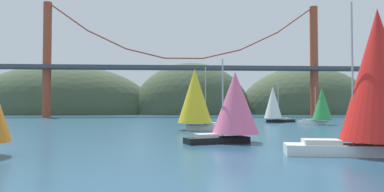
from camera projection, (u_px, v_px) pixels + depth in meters
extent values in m
plane|color=navy|center=(226.00, 157.00, 23.88)|extent=(360.00, 360.00, 0.00)
ellipsoid|color=#425138|center=(306.00, 114.00, 162.01)|extent=(65.59, 44.00, 45.09)
ellipsoid|color=#425138|center=(61.00, 114.00, 155.48)|extent=(87.00, 44.00, 45.77)
ellipsoid|color=#425138|center=(191.00, 114.00, 158.89)|extent=(55.88, 44.00, 47.98)
cylinder|color=#A34228|center=(47.00, 59.00, 116.63)|extent=(2.80, 2.80, 39.64)
cylinder|color=#A34228|center=(314.00, 61.00, 121.97)|extent=(2.80, 2.80, 39.64)
cube|color=#47474C|center=(184.00, 68.00, 119.22)|extent=(130.09, 6.00, 1.20)
cylinder|color=#A34228|center=(67.00, 16.00, 117.48)|extent=(13.73, 0.50, 9.95)
cylinder|color=#A34228|center=(106.00, 39.00, 117.99)|extent=(13.65, 0.50, 6.81)
cylinder|color=#A34228|center=(145.00, 53.00, 118.61)|extent=(13.56, 0.50, 3.67)
cylinder|color=#A34228|center=(184.00, 58.00, 119.32)|extent=(13.44, 0.50, 0.50)
cylinder|color=#A34228|center=(221.00, 54.00, 120.13)|extent=(13.56, 0.50, 3.67)
cylinder|color=#A34228|center=(259.00, 41.00, 121.05)|extent=(13.65, 0.50, 6.81)
cylinder|color=#A34228|center=(295.00, 20.00, 122.05)|extent=(13.73, 0.50, 9.95)
cube|color=white|center=(210.00, 128.00, 50.52)|extent=(7.42, 2.76, 0.80)
cube|color=beige|center=(219.00, 124.00, 50.52)|extent=(2.44, 1.89, 0.36)
cylinder|color=#B2B2B7|center=(206.00, 96.00, 50.67)|extent=(0.14, 0.14, 8.70)
cone|color=yellow|center=(195.00, 96.00, 50.68)|extent=(5.43, 5.43, 8.13)
cube|color=white|center=(342.00, 150.00, 24.56)|extent=(8.28, 3.56, 0.78)
cube|color=beige|center=(321.00, 142.00, 24.77)|extent=(2.82, 2.05, 0.36)
cylinder|color=#B2B2B7|center=(352.00, 73.00, 24.63)|extent=(0.14, 0.14, 10.42)
cone|color=red|center=(378.00, 74.00, 24.40)|extent=(6.28, 6.28, 9.57)
cube|color=black|center=(217.00, 140.00, 32.75)|extent=(6.62, 3.83, 0.58)
cube|color=beige|center=(206.00, 136.00, 32.35)|extent=(2.39, 2.03, 0.36)
cylinder|color=#B2B2B7|center=(223.00, 98.00, 33.11)|extent=(0.14, 0.14, 7.62)
cone|color=pink|center=(235.00, 103.00, 33.61)|extent=(5.87, 5.87, 6.12)
cube|color=white|center=(313.00, 123.00, 66.10)|extent=(5.33, 4.25, 0.69)
cube|color=beige|center=(307.00, 120.00, 66.63)|extent=(2.05, 1.86, 0.36)
cylinder|color=#B2B2B7|center=(315.00, 104.00, 65.93)|extent=(0.14, 0.14, 6.72)
cone|color=green|center=(322.00, 104.00, 65.31)|extent=(5.06, 5.06, 6.21)
cube|color=black|center=(228.00, 124.00, 63.82)|extent=(5.92, 2.41, 0.67)
cube|color=beige|center=(223.00, 121.00, 63.67)|extent=(1.97, 1.58, 0.36)
cylinder|color=#B2B2B7|center=(231.00, 104.00, 64.02)|extent=(0.14, 0.14, 6.52)
cone|color=teal|center=(237.00, 106.00, 64.21)|extent=(3.86, 3.86, 5.47)
cube|color=black|center=(281.00, 121.00, 75.81)|extent=(6.78, 4.04, 0.65)
cube|color=beige|center=(285.00, 119.00, 76.27)|extent=(2.46, 2.15, 0.36)
cylinder|color=#B2B2B7|center=(278.00, 101.00, 75.70)|extent=(0.14, 0.14, 8.19)
cone|color=white|center=(273.00, 102.00, 75.16)|extent=(4.95, 4.95, 7.04)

